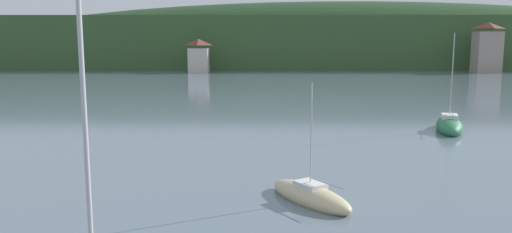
{
  "coord_description": "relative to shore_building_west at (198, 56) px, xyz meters",
  "views": [
    {
      "loc": [
        -0.04,
        26.46,
        6.12
      ],
      "look_at": [
        0.0,
        53.23,
        2.09
      ],
      "focal_mm": 33.73,
      "sensor_mm": 36.0,
      "label": 1
    }
  ],
  "objects": [
    {
      "name": "sailboat_mid_8",
      "position": [
        14.59,
        -86.87,
        -3.31
      ],
      "size": [
        3.59,
        4.37,
        4.93
      ],
      "rotation": [
        0.0,
        0.0,
        2.17
      ],
      "color": "#CCBC8E",
      "rests_on": "ground_plane"
    },
    {
      "name": "shore_building_west",
      "position": [
        0.0,
        0.0,
        0.0
      ],
      "size": [
        4.48,
        4.3,
        7.31
      ],
      "color": "beige",
      "rests_on": "ground_plane"
    },
    {
      "name": "shore_building_westcentral",
      "position": [
        62.52,
        -0.06,
        1.7
      ],
      "size": [
        5.55,
        4.17,
        10.79
      ],
      "color": "gray",
      "rests_on": "ground_plane"
    },
    {
      "name": "wooded_hillside",
      "position": [
        28.97,
        44.89,
        1.78
      ],
      "size": [
        352.0,
        67.48,
        30.35
      ],
      "color": "#38562D",
      "rests_on": "ground_plane"
    },
    {
      "name": "sailboat_mid_0",
      "position": [
        26.26,
        -71.26,
        -3.2
      ],
      "size": [
        3.24,
        5.68,
        7.29
      ],
      "rotation": [
        0.0,
        0.0,
        1.27
      ],
      "color": "#2D754C",
      "rests_on": "ground_plane"
    }
  ]
}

